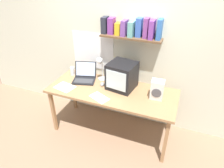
% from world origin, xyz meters
% --- Properties ---
extents(ground_plane, '(12.00, 12.00, 0.00)m').
position_xyz_m(ground_plane, '(0.00, 0.00, 0.00)').
color(ground_plane, '#907056').
extents(back_wall, '(5.60, 0.24, 2.60)m').
position_xyz_m(back_wall, '(0.00, 0.48, 1.30)').
color(back_wall, beige).
rests_on(back_wall, ground_plane).
extents(corner_desk, '(1.80, 0.73, 0.76)m').
position_xyz_m(corner_desk, '(0.00, 0.00, 0.70)').
color(corner_desk, '#A5784E').
rests_on(corner_desk, ground_plane).
extents(crt_monitor, '(0.41, 0.41, 0.37)m').
position_xyz_m(crt_monitor, '(0.10, 0.12, 0.95)').
color(crt_monitor, black).
rests_on(crt_monitor, corner_desk).
extents(laptop, '(0.40, 0.40, 0.24)m').
position_xyz_m(laptop, '(-0.50, 0.14, 0.82)').
color(laptop, black).
rests_on(laptop, corner_desk).
extents(desk_lamp, '(0.13, 0.17, 0.38)m').
position_xyz_m(desk_lamp, '(-0.26, 0.20, 1.01)').
color(desk_lamp, white).
rests_on(desk_lamp, corner_desk).
extents(juice_glass, '(0.07, 0.07, 0.13)m').
position_xyz_m(juice_glass, '(-0.75, 0.19, 0.82)').
color(juice_glass, white).
rests_on(juice_glass, corner_desk).
extents(space_heater, '(0.17, 0.15, 0.26)m').
position_xyz_m(space_heater, '(0.61, 0.04, 0.89)').
color(space_heater, silver).
rests_on(space_heater, corner_desk).
extents(computer_mouse, '(0.09, 0.12, 0.03)m').
position_xyz_m(computer_mouse, '(-0.18, 0.08, 0.78)').
color(computer_mouse, gray).
rests_on(computer_mouse, corner_desk).
extents(printed_handout, '(0.31, 0.25, 0.00)m').
position_xyz_m(printed_handout, '(-0.66, -0.17, 0.76)').
color(printed_handout, white).
rests_on(printed_handout, corner_desk).
extents(loose_paper_near_laptop, '(0.30, 0.24, 0.00)m').
position_xyz_m(loose_paper_near_laptop, '(-0.09, -0.23, 0.76)').
color(loose_paper_near_laptop, white).
rests_on(loose_paper_near_laptop, corner_desk).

